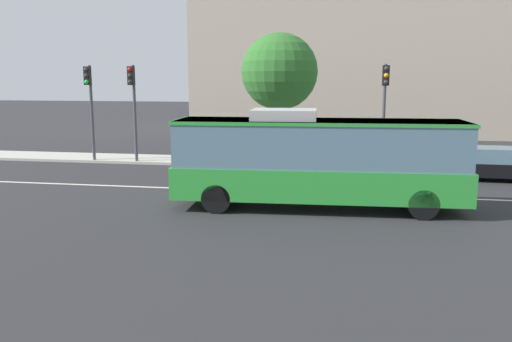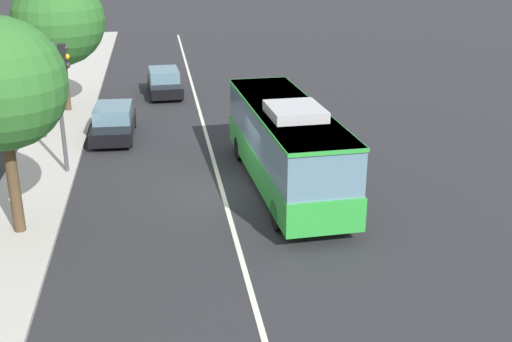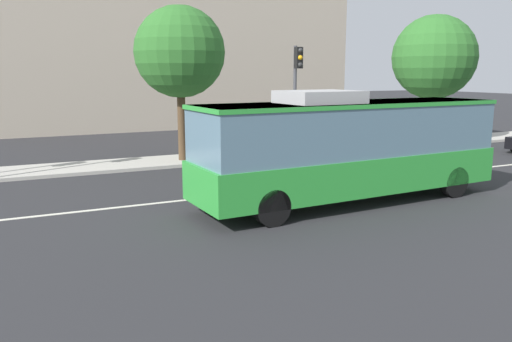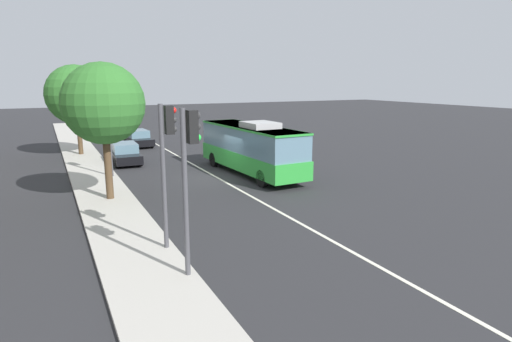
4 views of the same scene
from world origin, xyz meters
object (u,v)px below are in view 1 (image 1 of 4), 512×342
Objects in this scene: traffic_light_near_corner at (385,98)px; traffic_light_far_corner at (133,97)px; traffic_light_mid_block at (90,97)px; transit_bus at (318,157)px; sedan_black at (490,164)px; street_tree_kerbside_left at (279,72)px.

traffic_light_near_corner is 12.86m from traffic_light_far_corner.
traffic_light_mid_block is (-15.28, -0.04, 0.00)m from traffic_light_near_corner.
transit_bus is at bearing 52.93° from traffic_light_far_corner.
street_tree_kerbside_left is (-9.90, 2.45, 4.11)m from sedan_black.
traffic_light_near_corner is (2.73, 8.09, 1.75)m from transit_bus.
traffic_light_near_corner is at bearing 91.55° from traffic_light_far_corner.
sedan_black is (7.38, 6.63, -1.09)m from transit_bus.
sedan_black is 0.67× the size of street_tree_kerbside_left.
transit_bus reaches higher than sedan_black.
traffic_light_mid_block is 10.16m from street_tree_kerbside_left.
traffic_light_far_corner is (-12.86, -0.02, 0.00)m from traffic_light_near_corner.
sedan_black is 20.18m from traffic_light_mid_block.
street_tree_kerbside_left reaches higher than sedan_black.
transit_bus is 15.01m from traffic_light_mid_block.
traffic_light_near_corner is 1.00× the size of traffic_light_mid_block.
street_tree_kerbside_left is at bearing 93.73° from traffic_light_mid_block.
traffic_light_mid_block reaches higher than transit_bus.
transit_bus is 9.90m from street_tree_kerbside_left.
traffic_light_near_corner reaches higher than sedan_black.
sedan_black is 0.88× the size of traffic_light_far_corner.
traffic_light_near_corner is (-4.65, 1.46, 2.84)m from sedan_black.
transit_bus is 1.94× the size of traffic_light_near_corner.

